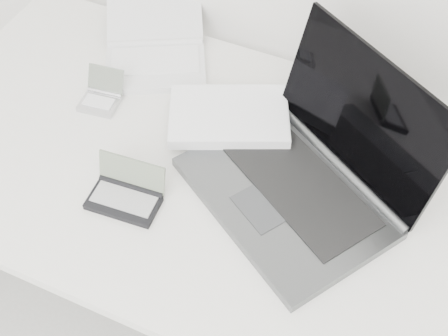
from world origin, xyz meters
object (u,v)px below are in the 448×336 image
at_px(laptop_large, 287,159).
at_px(netbook_open_white, 155,52).
at_px(desk, 244,190).
at_px(palmtop_charcoal, 126,195).

relative_size(laptop_large, netbook_open_white, 1.63).
xyz_separation_m(desk, netbook_open_white, (-0.36, 0.27, 0.07)).
xyz_separation_m(laptop_large, netbook_open_white, (-0.44, 0.22, -0.03)).
bearing_deg(laptop_large, netbook_open_white, -174.24).
xyz_separation_m(netbook_open_white, palmtop_charcoal, (0.16, -0.42, -0.00)).
bearing_deg(palmtop_charcoal, netbook_open_white, 106.22).
relative_size(desk, laptop_large, 2.44).
bearing_deg(desk, palmtop_charcoal, -141.82).
height_order(netbook_open_white, palmtop_charcoal, palmtop_charcoal).
bearing_deg(laptop_large, palmtop_charcoal, -111.64).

